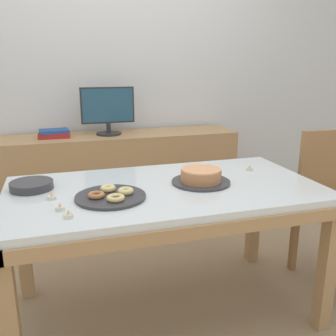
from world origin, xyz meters
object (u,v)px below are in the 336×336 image
at_px(book_stack, 54,134).
at_px(tealight_right_edge, 250,169).
at_px(pastry_platter, 111,196).
at_px(cake_chocolate_round, 201,177).
at_px(computer_monitor, 108,111).
at_px(tealight_left_edge, 52,197).
at_px(plate_stack, 32,185).
at_px(tealight_near_front, 60,208).
at_px(chair, 336,199).
at_px(tealight_near_cakes, 68,215).

relative_size(book_stack, tealight_right_edge, 6.04).
bearing_deg(pastry_platter, cake_chocolate_round, 10.56).
relative_size(computer_monitor, book_stack, 1.75).
bearing_deg(tealight_left_edge, plate_stack, 117.70).
bearing_deg(tealight_right_edge, tealight_near_front, -163.67).
relative_size(computer_monitor, tealight_near_front, 10.60).
height_order(plate_stack, tealight_left_edge, plate_stack).
bearing_deg(tealight_near_front, chair, 7.97).
height_order(pastry_platter, plate_stack, same).
bearing_deg(tealight_near_front, plate_stack, 111.25).
bearing_deg(chair, tealight_right_edge, 171.52).
height_order(computer_monitor, tealight_near_cakes, computer_monitor).
xyz_separation_m(computer_monitor, pastry_platter, (-0.19, -1.35, -0.23)).
xyz_separation_m(chair, tealight_near_front, (-1.65, -0.23, 0.22)).
xyz_separation_m(book_stack, tealight_near_cakes, (0.04, -1.53, -0.07)).
height_order(book_stack, cake_chocolate_round, book_stack).
height_order(book_stack, tealight_near_front, book_stack).
xyz_separation_m(pastry_platter, tealight_right_edge, (0.85, 0.23, -0.00)).
height_order(chair, tealight_near_cakes, chair).
height_order(tealight_right_edge, tealight_left_edge, same).
relative_size(plate_stack, tealight_near_cakes, 5.25).
relative_size(chair, cake_chocolate_round, 3.06).
bearing_deg(tealight_right_edge, chair, -8.48).
relative_size(chair, tealight_near_cakes, 23.50).
xyz_separation_m(cake_chocolate_round, tealight_near_cakes, (-0.68, -0.27, -0.02)).
distance_m(book_stack, tealight_near_cakes, 1.54).
height_order(tealight_near_cakes, tealight_right_edge, same).
relative_size(tealight_near_cakes, tealight_near_front, 1.00).
bearing_deg(plate_stack, cake_chocolate_round, -10.26).
xyz_separation_m(pastry_platter, tealight_left_edge, (-0.26, 0.06, -0.00)).
bearing_deg(plate_stack, tealight_left_edge, -62.30).
height_order(pastry_platter, tealight_near_cakes, pastry_platter).
distance_m(tealight_near_cakes, tealight_left_edge, 0.25).
bearing_deg(tealight_left_edge, pastry_platter, -13.61).
relative_size(computer_monitor, cake_chocolate_round, 1.38).
bearing_deg(book_stack, tealight_near_cakes, -88.65).
bearing_deg(chair, tealight_left_edge, -177.26).
distance_m(chair, tealight_near_cakes, 1.66).
xyz_separation_m(plate_stack, tealight_left_edge, (0.09, -0.18, -0.01)).
distance_m(chair, plate_stack, 1.79).
distance_m(cake_chocolate_round, tealight_right_edge, 0.39).
distance_m(plate_stack, tealight_left_edge, 0.20).
distance_m(chair, tealight_right_edge, 0.62).
bearing_deg(pastry_platter, plate_stack, 145.85).
relative_size(tealight_left_edge, tealight_near_front, 1.00).
distance_m(computer_monitor, book_stack, 0.45).
xyz_separation_m(chair, computer_monitor, (-1.23, 1.21, 0.45)).
height_order(computer_monitor, tealight_near_front, computer_monitor).
xyz_separation_m(tealight_right_edge, tealight_near_front, (-1.08, -0.32, 0.00)).
height_order(cake_chocolate_round, plate_stack, cake_chocolate_round).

